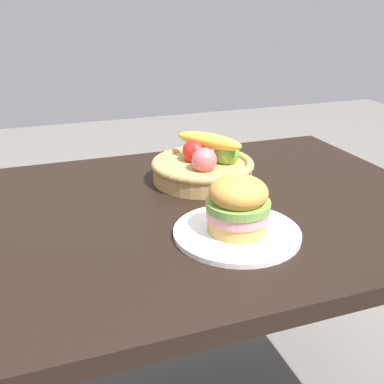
% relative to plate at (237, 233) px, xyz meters
% --- Properties ---
extents(dining_table, '(1.40, 0.90, 0.75)m').
position_rel_plate_xyz_m(dining_table, '(-0.10, 0.18, -0.11)').
color(dining_table, black).
rests_on(dining_table, ground_plane).
extents(plate, '(0.28, 0.28, 0.01)m').
position_rel_plate_xyz_m(plate, '(0.00, 0.00, 0.00)').
color(plate, white).
rests_on(plate, dining_table).
extents(sandwich, '(0.14, 0.14, 0.13)m').
position_rel_plate_xyz_m(sandwich, '(0.00, 0.00, 0.07)').
color(sandwich, tan).
rests_on(sandwich, plate).
extents(fruit_basket, '(0.29, 0.29, 0.13)m').
position_rel_plate_xyz_m(fruit_basket, '(0.05, 0.33, 0.04)').
color(fruit_basket, tan).
rests_on(fruit_basket, dining_table).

